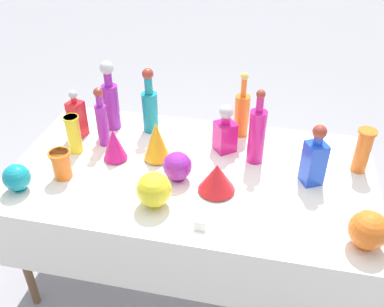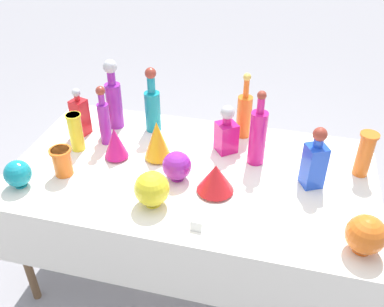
% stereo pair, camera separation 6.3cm
% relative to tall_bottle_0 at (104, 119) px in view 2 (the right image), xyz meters
% --- Properties ---
extents(ground_plane, '(40.00, 40.00, 0.00)m').
position_rel_tall_bottle_0_xyz_m(ground_plane, '(0.52, -0.13, -0.91)').
color(ground_plane, gray).
extents(display_table, '(1.82, 1.01, 0.76)m').
position_rel_tall_bottle_0_xyz_m(display_table, '(0.52, -0.17, -0.21)').
color(display_table, white).
rests_on(display_table, ground).
extents(tall_bottle_0, '(0.06, 0.06, 0.34)m').
position_rel_tall_bottle_0_xyz_m(tall_bottle_0, '(0.00, 0.00, 0.00)').
color(tall_bottle_0, purple).
rests_on(tall_bottle_0, display_table).
extents(tall_bottle_1, '(0.08, 0.08, 0.38)m').
position_rel_tall_bottle_0_xyz_m(tall_bottle_1, '(0.72, 0.26, -0.01)').
color(tall_bottle_1, orange).
rests_on(tall_bottle_1, display_table).
extents(tall_bottle_2, '(0.09, 0.09, 0.41)m').
position_rel_tall_bottle_0_xyz_m(tall_bottle_2, '(0.82, 0.02, 0.01)').
color(tall_bottle_2, '#C61972').
rests_on(tall_bottle_2, display_table).
extents(tall_bottle_3, '(0.09, 0.09, 0.41)m').
position_rel_tall_bottle_0_xyz_m(tall_bottle_3, '(-0.02, 0.18, 0.03)').
color(tall_bottle_3, purple).
rests_on(tall_bottle_3, display_table).
extents(tall_bottle_4, '(0.09, 0.09, 0.38)m').
position_rel_tall_bottle_0_xyz_m(tall_bottle_4, '(0.21, 0.19, 0.01)').
color(tall_bottle_4, teal).
rests_on(tall_bottle_4, display_table).
extents(square_decanter_0, '(0.14, 0.14, 0.27)m').
position_rel_tall_bottle_0_xyz_m(square_decanter_0, '(0.65, 0.08, -0.03)').
color(square_decanter_0, '#C61972').
rests_on(square_decanter_0, display_table).
extents(square_decanter_1, '(0.12, 0.12, 0.32)m').
position_rel_tall_bottle_0_xyz_m(square_decanter_1, '(1.10, -0.10, -0.01)').
color(square_decanter_1, blue).
rests_on(square_decanter_1, display_table).
extents(square_decanter_2, '(0.10, 0.10, 0.28)m').
position_rel_tall_bottle_0_xyz_m(square_decanter_2, '(-0.17, 0.06, -0.03)').
color(square_decanter_2, red).
rests_on(square_decanter_2, display_table).
extents(slender_vase_0, '(0.09, 0.09, 0.23)m').
position_rel_tall_bottle_0_xyz_m(slender_vase_0, '(1.34, 0.04, -0.03)').
color(slender_vase_0, orange).
rests_on(slender_vase_0, display_table).
extents(slender_vase_1, '(0.11, 0.11, 0.15)m').
position_rel_tall_bottle_0_xyz_m(slender_vase_1, '(-0.09, -0.32, -0.07)').
color(slender_vase_1, orange).
rests_on(slender_vase_1, display_table).
extents(slender_vase_2, '(0.08, 0.08, 0.21)m').
position_rel_tall_bottle_0_xyz_m(slender_vase_2, '(-0.12, -0.10, -0.04)').
color(slender_vase_2, yellow).
rests_on(slender_vase_2, display_table).
extents(fluted_vase_0, '(0.18, 0.18, 0.15)m').
position_rel_tall_bottle_0_xyz_m(fluted_vase_0, '(0.67, -0.27, -0.07)').
color(fluted_vase_0, red).
rests_on(fluted_vase_0, display_table).
extents(fluted_vase_1, '(0.14, 0.14, 0.22)m').
position_rel_tall_bottle_0_xyz_m(fluted_vase_1, '(0.32, -0.08, -0.04)').
color(fluted_vase_1, orange).
rests_on(fluted_vase_1, display_table).
extents(fluted_vase_2, '(0.12, 0.12, 0.18)m').
position_rel_tall_bottle_0_xyz_m(fluted_vase_2, '(0.11, -0.12, -0.06)').
color(fluted_vase_2, '#C61972').
rests_on(fluted_vase_2, display_table).
extents(round_bowl_0, '(0.16, 0.16, 0.17)m').
position_rel_tall_bottle_0_xyz_m(round_bowl_0, '(0.41, -0.43, -0.06)').
color(round_bowl_0, yellow).
rests_on(round_bowl_0, display_table).
extents(round_bowl_1, '(0.14, 0.14, 0.15)m').
position_rel_tall_bottle_0_xyz_m(round_bowl_1, '(0.47, -0.22, -0.07)').
color(round_bowl_1, purple).
rests_on(round_bowl_1, display_table).
extents(round_bowl_2, '(0.13, 0.13, 0.14)m').
position_rel_tall_bottle_0_xyz_m(round_bowl_2, '(-0.25, -0.46, -0.08)').
color(round_bowl_2, teal).
rests_on(round_bowl_2, display_table).
extents(round_bowl_3, '(0.16, 0.16, 0.17)m').
position_rel_tall_bottle_0_xyz_m(round_bowl_3, '(1.31, -0.49, -0.06)').
color(round_bowl_3, orange).
rests_on(round_bowl_3, display_table).
extents(price_tag_left, '(0.05, 0.02, 0.04)m').
position_rel_tall_bottle_0_xyz_m(price_tag_left, '(0.64, -0.54, -0.13)').
color(price_tag_left, white).
rests_on(price_tag_left, display_table).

